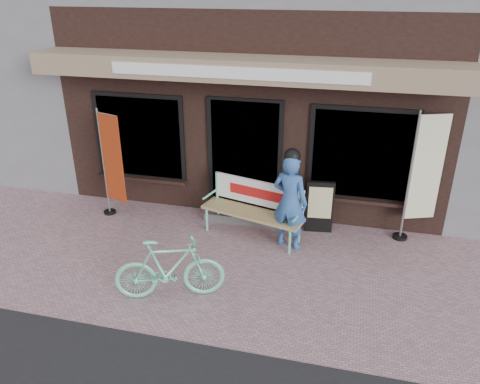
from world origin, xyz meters
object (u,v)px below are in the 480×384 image
(person, at_px, (290,200))
(nobori_red, at_px, (111,164))
(bicycle, at_px, (169,269))
(bench, at_px, (255,205))
(menu_stand, at_px, (320,206))
(nobori_cream, at_px, (423,175))

(person, height_order, nobori_red, nobori_red)
(person, relative_size, bicycle, 1.12)
(bench, bearing_deg, menu_stand, 33.79)
(bench, xyz_separation_m, nobori_cream, (2.66, 0.53, 0.59))
(nobori_red, bearing_deg, person, 14.01)
(bench, xyz_separation_m, person, (0.63, -0.24, 0.28))
(person, relative_size, nobori_cream, 0.76)
(nobori_red, height_order, menu_stand, nobori_red)
(bicycle, distance_m, menu_stand, 2.97)
(bicycle, height_order, nobori_red, nobori_red)
(nobori_red, distance_m, nobori_cream, 5.30)
(menu_stand, bearing_deg, bench, -167.88)
(bench, bearing_deg, person, -5.84)
(nobori_cream, bearing_deg, bicycle, -164.10)
(nobori_red, bearing_deg, nobori_cream, 24.27)
(nobori_red, relative_size, menu_stand, 2.16)
(nobori_cream, bearing_deg, menu_stand, 165.54)
(bench, xyz_separation_m, nobori_red, (-2.62, 0.05, 0.48))
(bicycle, bearing_deg, bench, -40.10)
(person, distance_m, bicycle, 2.26)
(bench, bearing_deg, nobori_red, -165.92)
(bench, height_order, bicycle, bench)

